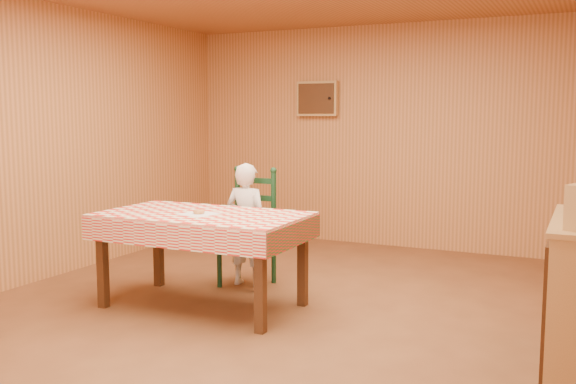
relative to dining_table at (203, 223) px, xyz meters
name	(u,v)px	position (x,y,z in m)	size (l,w,h in m)	color
ground	(277,316)	(0.65, 0.03, -0.69)	(6.00, 6.00, 0.00)	brown
cabin_walls	(305,82)	(0.65, 0.56, 1.14)	(5.10, 6.05, 2.65)	#C07E45
dining_table	(203,223)	(0.00, 0.00, 0.00)	(1.66, 0.96, 0.77)	#462712
ladder_chair	(250,230)	(0.00, 0.79, -0.18)	(0.44, 0.40, 1.08)	black
seated_child	(247,225)	(0.00, 0.73, -0.13)	(0.41, 0.27, 1.12)	silver
napkin	(199,214)	(0.00, -0.05, 0.08)	(0.26, 0.26, 0.00)	white
donut	(199,212)	(0.00, -0.05, 0.10)	(0.09, 0.09, 0.03)	#CD8949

